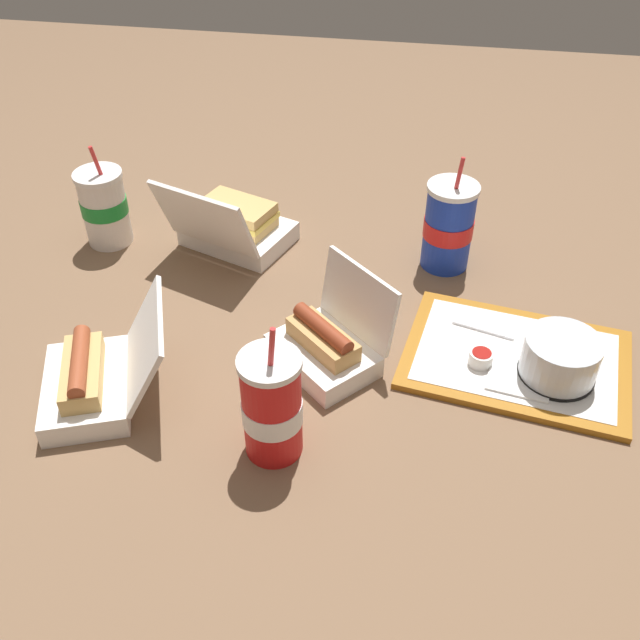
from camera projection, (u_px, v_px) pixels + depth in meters
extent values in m
plane|color=brown|center=(293.00, 348.00, 1.24)|extent=(3.20, 3.20, 0.00)
cube|color=#A56619|center=(516.00, 359.00, 1.20)|extent=(0.41, 0.31, 0.01)
cube|color=white|center=(517.00, 356.00, 1.20)|extent=(0.36, 0.27, 0.00)
cylinder|color=black|center=(556.00, 374.00, 1.16)|extent=(0.12, 0.12, 0.01)
cylinder|color=#BC7084|center=(559.00, 362.00, 1.15)|extent=(0.09, 0.09, 0.05)
cylinder|color=silver|center=(561.00, 357.00, 1.14)|extent=(0.12, 0.12, 0.07)
cylinder|color=white|center=(481.00, 360.00, 1.18)|extent=(0.04, 0.04, 0.02)
cylinder|color=#9E140F|center=(482.00, 356.00, 1.17)|extent=(0.03, 0.03, 0.01)
cube|color=white|center=(520.00, 375.00, 1.16)|extent=(0.12, 0.12, 0.00)
cube|color=white|center=(483.00, 329.00, 1.25)|extent=(0.11, 0.04, 0.00)
cube|color=white|center=(87.00, 389.00, 1.13)|extent=(0.19, 0.23, 0.04)
cube|color=white|center=(144.00, 344.00, 1.10)|extent=(0.14, 0.21, 0.12)
cube|color=tan|center=(82.00, 372.00, 1.11)|extent=(0.11, 0.16, 0.03)
cylinder|color=#9E4728|center=(79.00, 361.00, 1.09)|extent=(0.08, 0.15, 0.03)
cylinder|color=yellow|center=(78.00, 357.00, 1.09)|extent=(0.05, 0.12, 0.01)
cube|color=white|center=(239.00, 233.00, 1.48)|extent=(0.24, 0.21, 0.04)
cube|color=white|center=(204.00, 220.00, 1.35)|extent=(0.22, 0.13, 0.14)
cube|color=tan|center=(238.00, 221.00, 1.46)|extent=(0.17, 0.13, 0.02)
cube|color=#E5C651|center=(237.00, 214.00, 1.45)|extent=(0.17, 0.14, 0.01)
cube|color=tan|center=(237.00, 207.00, 1.44)|extent=(0.17, 0.13, 0.02)
cube|color=white|center=(323.00, 355.00, 1.19)|extent=(0.21, 0.21, 0.04)
cube|color=white|center=(358.00, 301.00, 1.18)|extent=(0.14, 0.13, 0.12)
cube|color=tan|center=(323.00, 339.00, 1.17)|extent=(0.14, 0.13, 0.03)
cylinder|color=brown|center=(323.00, 328.00, 1.15)|extent=(0.11, 0.11, 0.03)
cylinder|color=yellow|center=(323.00, 324.00, 1.15)|extent=(0.09, 0.08, 0.01)
cylinder|color=white|center=(105.00, 210.00, 1.45)|extent=(0.09, 0.09, 0.15)
cylinder|color=#198C33|center=(104.00, 205.00, 1.44)|extent=(0.09, 0.09, 0.03)
cylinder|color=white|center=(97.00, 175.00, 1.40)|extent=(0.10, 0.10, 0.01)
cylinder|color=red|center=(96.00, 161.00, 1.37)|extent=(0.02, 0.01, 0.06)
cylinder|color=#1938B7|center=(448.00, 228.00, 1.38)|extent=(0.09, 0.09, 0.17)
cylinder|color=red|center=(448.00, 227.00, 1.38)|extent=(0.10, 0.10, 0.04)
cylinder|color=white|center=(454.00, 188.00, 1.32)|extent=(0.10, 0.10, 0.01)
cylinder|color=red|center=(460.00, 173.00, 1.29)|extent=(0.01, 0.01, 0.06)
cylinder|color=red|center=(272.00, 408.00, 1.01)|extent=(0.09, 0.09, 0.17)
cylinder|color=white|center=(272.00, 411.00, 1.01)|extent=(0.09, 0.09, 0.04)
cylinder|color=white|center=(269.00, 363.00, 0.95)|extent=(0.09, 0.09, 0.01)
cylinder|color=red|center=(272.00, 347.00, 0.93)|extent=(0.01, 0.01, 0.06)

